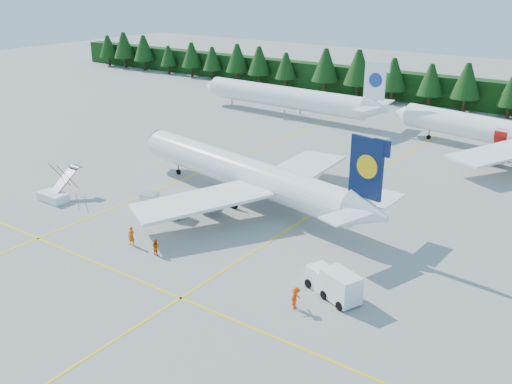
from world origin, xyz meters
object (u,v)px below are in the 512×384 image
Objects in this scene: airliner_navy at (237,171)px; airstairs at (55,194)px; service_truck at (333,282)px; airliner_red at (502,133)px.

airliner_navy reaches higher than airstairs.
airliner_navy reaches higher than service_truck.
airliner_red is 50.70m from service_truck.
airliner_red reaches higher than service_truck.
airliner_red is at bearing 70.51° from airliner_navy.
airliner_red is (21.68, 37.24, -0.01)m from airliner_navy.
airstairs is (-39.15, -50.78, -2.66)m from airliner_red.
service_truck is (-1.17, -50.64, -2.14)m from airliner_red.
airliner_navy is 24.60m from service_truck.
airliner_navy is at bearing 169.30° from service_truck.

